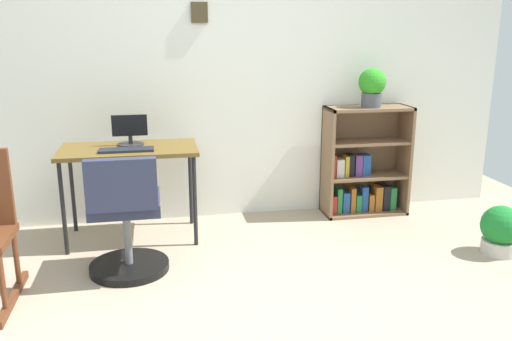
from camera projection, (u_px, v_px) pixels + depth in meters
The scene contains 8 objects.
wall_back at pixel (203, 64), 4.28m from camera, with size 5.20×0.12×2.57m.
desk at pixel (129, 156), 3.92m from camera, with size 1.00×0.54×0.71m.
monitor at pixel (130, 132), 3.96m from camera, with size 0.26×0.20×0.23m.
keyboard at pixel (126, 150), 3.79m from camera, with size 0.39×0.14×0.02m, color black.
office_chair at pixel (126, 223), 3.38m from camera, with size 0.52×0.55×0.82m.
bookshelf_low at pixel (363, 167), 4.56m from camera, with size 0.71×0.30×0.93m.
potted_plant_on_shelf at pixel (372, 86), 4.34m from camera, with size 0.22×0.22×0.32m.
potted_plant_floor at pixel (501, 230), 3.75m from camera, with size 0.28×0.28×0.35m.
Camera 1 is at (-0.40, -2.22, 1.55)m, focal length 37.21 mm.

